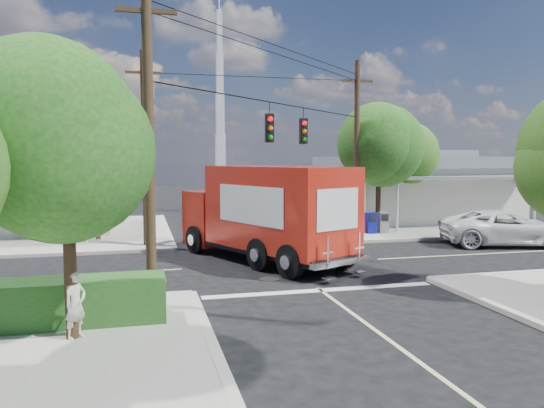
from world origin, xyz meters
name	(u,v)px	position (x,y,z in m)	size (l,w,h in m)	color
ground	(284,264)	(0.00, 0.00, 0.00)	(120.00, 120.00, 0.00)	black
sidewalk_ne	(403,222)	(10.88, 10.88, 0.07)	(14.12, 14.12, 0.14)	#9B968C
sidewalk_nw	(38,234)	(-10.88, 10.88, 0.07)	(14.12, 14.12, 0.14)	#9B968C
road_markings	(295,272)	(0.00, -1.47, 0.01)	(32.00, 32.00, 0.01)	beige
building_ne	(418,186)	(12.50, 11.97, 2.32)	(11.80, 10.20, 4.50)	silver
building_nw	(20,192)	(-12.00, 12.46, 2.22)	(10.80, 10.20, 4.30)	beige
radio_tower	(220,138)	(0.50, 20.00, 5.64)	(0.80, 0.80, 17.00)	silver
tree_sw_front	(66,150)	(-6.99, -7.54, 4.33)	(3.88, 3.78, 6.03)	#422D1C
tree_ne_front	(380,147)	(7.21, 6.76, 4.77)	(4.21, 4.14, 6.66)	#422D1C
tree_ne_back	(403,157)	(9.81, 8.96, 4.19)	(3.77, 3.66, 5.82)	#422D1C
palm_nw_front	(96,140)	(-7.50, 7.50, 5.04)	(3.01, 3.08, 5.59)	#422D1C
palm_nw_back	(57,148)	(-9.50, 9.00, 4.67)	(3.01, 3.08, 5.19)	#422D1C
utility_poles	(237,145)	(-1.58, 1.60, 4.67)	(12.00, 10.68, 9.00)	#473321
picket_fence	(48,295)	(-7.80, -5.60, 0.68)	(5.94, 0.06, 1.00)	silver
hedge_sw	(33,304)	(-8.00, -6.40, 0.69)	(6.20, 1.20, 1.10)	#1C491A
vending_boxes	(371,223)	(6.50, 6.20, 0.69)	(1.90, 0.50, 1.10)	red
delivery_truck	(266,213)	(-0.58, 0.73, 1.95)	(6.02, 9.13, 3.84)	black
parked_car	(506,228)	(11.44, 1.73, 0.83)	(2.76, 5.99, 1.67)	silver
pedestrian	(75,305)	(-6.91, -7.54, 0.91)	(0.56, 0.37, 1.53)	beige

